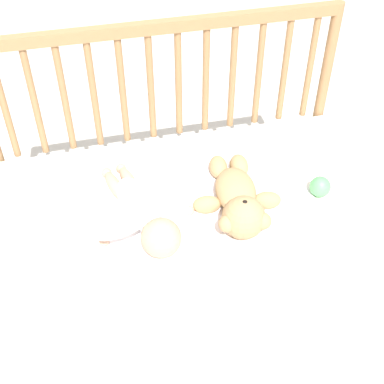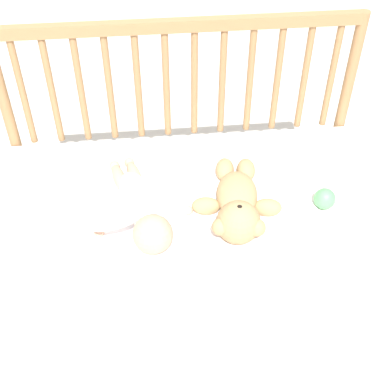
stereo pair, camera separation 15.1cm
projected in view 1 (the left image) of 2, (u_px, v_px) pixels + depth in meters
ground_plane at (192, 303)px, 1.87m from camera, size 12.00×12.00×0.00m
crib_mattress at (192, 260)px, 1.71m from camera, size 1.14×0.69×0.47m
crib_rail at (165, 98)px, 1.72m from camera, size 1.14×0.04×0.87m
blanket at (179, 208)px, 1.54m from camera, size 0.79×0.56×0.01m
teddy_bear at (238, 199)px, 1.51m from camera, size 0.26×0.36×0.12m
baby at (144, 213)px, 1.47m from camera, size 0.30×0.42×0.11m
toy_ball at (320, 187)px, 1.57m from camera, size 0.06×0.06×0.06m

